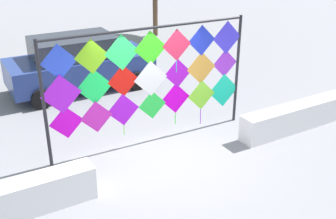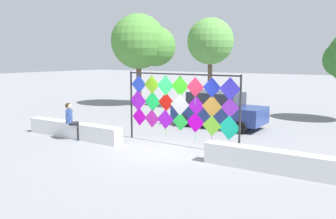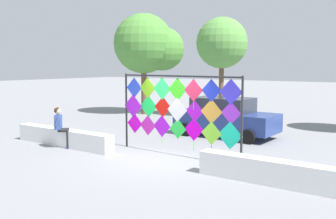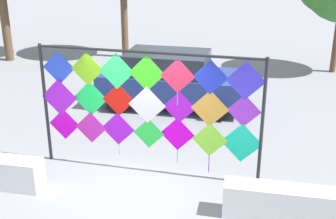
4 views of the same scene
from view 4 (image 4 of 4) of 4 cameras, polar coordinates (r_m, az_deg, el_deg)
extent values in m
plane|color=gray|center=(9.25, -4.22, -9.98)|extent=(120.00, 120.00, 0.00)
cylinder|color=#232328|center=(10.21, -15.17, 0.70)|extent=(0.07, 0.07, 2.67)
cylinder|color=#232328|center=(9.00, 11.80, -1.78)|extent=(0.07, 0.07, 2.67)
cylinder|color=#232328|center=(8.95, -2.68, 7.21)|extent=(4.65, 0.23, 0.06)
cube|color=#E509E1|center=(10.19, -12.93, -1.81)|extent=(0.72, 0.04, 0.72)
cube|color=#CC24B3|center=(9.93, -9.69, -2.26)|extent=(0.71, 0.04, 0.71)
cube|color=#A415E1|center=(9.71, -6.33, -2.44)|extent=(0.74, 0.04, 0.74)
cylinder|color=#54E516|center=(9.93, -6.19, -5.01)|extent=(0.02, 0.02, 0.24)
cube|color=#28DA46|center=(9.50, -2.45, -3.00)|extent=(0.67, 0.04, 0.67)
cube|color=#DF04DF|center=(9.37, 1.20, -3.12)|extent=(0.73, 0.04, 0.73)
cylinder|color=#16E517|center=(9.60, 1.19, -5.91)|extent=(0.02, 0.02, 0.30)
cube|color=#8EF036|center=(9.24, 5.28, -3.83)|extent=(0.74, 0.04, 0.74)
cylinder|color=#8316E5|center=(9.50, 5.17, -6.88)|extent=(0.02, 0.02, 0.39)
cube|color=#18E9B5|center=(9.19, 9.25, -4.18)|extent=(0.84, 0.04, 0.84)
cube|color=#AF1BE9|center=(9.97, -13.54, 1.51)|extent=(0.82, 0.04, 0.82)
cube|color=#1CED5C|center=(9.70, -9.77, 1.38)|extent=(0.77, 0.04, 0.77)
cylinder|color=#E516A6|center=(9.90, -9.57, -1.47)|extent=(0.02, 0.02, 0.28)
cube|color=red|center=(9.46, -6.26, 1.22)|extent=(0.71, 0.04, 0.71)
cube|color=white|center=(9.26, -2.67, 0.57)|extent=(0.80, 0.04, 0.80)
cube|color=#A412CE|center=(9.12, 1.45, 0.26)|extent=(0.68, 0.04, 0.68)
cube|color=gold|center=(9.00, 5.30, 0.10)|extent=(0.77, 0.04, 0.77)
cube|color=#A233E8|center=(8.94, 9.56, -0.20)|extent=(0.67, 0.04, 0.67)
cylinder|color=#66E516|center=(9.12, 9.40, -2.79)|extent=(0.02, 0.02, 0.22)
cube|color=blue|center=(9.78, -13.61, 5.15)|extent=(0.72, 0.04, 0.72)
cube|color=#7BCE1B|center=(9.49, -10.15, 5.04)|extent=(0.72, 0.04, 0.72)
cube|color=#2EF769|center=(9.26, -6.53, 4.80)|extent=(0.76, 0.04, 0.76)
cube|color=#38DE1E|center=(9.05, -2.70, 4.56)|extent=(0.76, 0.04, 0.76)
cube|color=#E42A4F|center=(8.89, 1.21, 4.24)|extent=(0.71, 0.04, 0.71)
cylinder|color=#16E5BB|center=(9.06, 1.21, 1.29)|extent=(0.02, 0.02, 0.27)
cube|color=#1F33D4|center=(8.79, 5.37, 4.06)|extent=(0.70, 0.04, 0.70)
cylinder|color=yellow|center=(8.96, 5.27, 0.93)|extent=(0.02, 0.02, 0.33)
cube|color=#4238F9|center=(8.71, 9.78, 3.59)|extent=(0.78, 0.04, 0.78)
cube|color=navy|center=(13.30, 0.55, 3.12)|extent=(4.22, 1.85, 0.75)
cube|color=#282D38|center=(13.14, -0.08, 5.96)|extent=(2.37, 1.61, 0.60)
cylinder|color=black|center=(14.07, 7.01, 2.37)|extent=(0.56, 0.23, 0.56)
cylinder|color=black|center=(12.39, 6.16, -0.25)|extent=(0.56, 0.23, 0.56)
cylinder|color=black|center=(14.59, -4.22, 3.15)|extent=(0.56, 0.23, 0.56)
cylinder|color=black|center=(12.97, -6.46, 0.74)|extent=(0.56, 0.23, 0.56)
cylinder|color=brown|center=(17.74, 20.47, 8.22)|extent=(0.22, 0.22, 2.40)
cylinder|color=brown|center=(18.81, -5.53, 11.58)|extent=(0.28, 0.28, 3.35)
cylinder|color=brown|center=(19.34, -19.86, 10.45)|extent=(0.34, 0.34, 3.17)
camera|label=1|loc=(6.17, -69.95, 5.25)|focal=43.95mm
camera|label=2|loc=(5.30, 125.85, -30.66)|focal=38.09mm
camera|label=3|loc=(5.63, 116.19, -29.31)|focal=41.57mm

